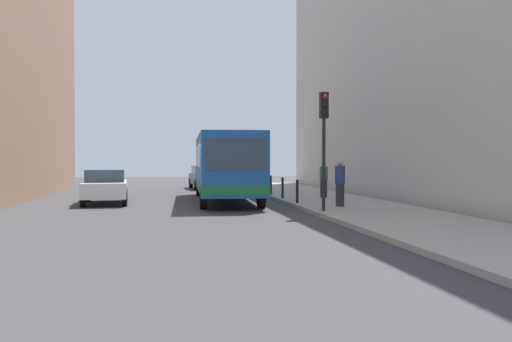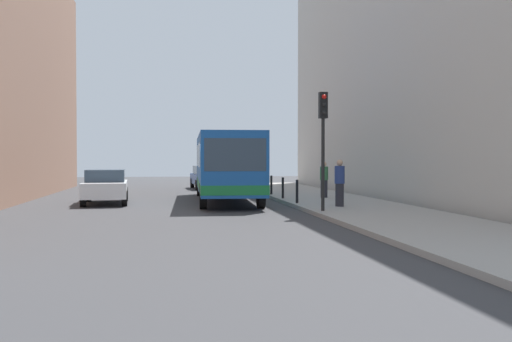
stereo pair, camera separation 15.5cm
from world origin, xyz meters
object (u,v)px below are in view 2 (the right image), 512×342
object	(u,v)px
bollard_far	(271,185)
pedestrian_mid_sidewalk	(324,180)
bollard_mid	(283,188)
car_beside_bus	(106,186)
bollard_near	(297,191)
bollard_farthest	(262,183)
pedestrian_near_signal	(340,183)
traffic_light	(323,128)
car_behind_bus	(207,177)
bus	(226,164)

from	to	relation	value
bollard_far	pedestrian_mid_sidewalk	world-z (taller)	pedestrian_mid_sidewalk
pedestrian_mid_sidewalk	bollard_mid	bearing A→B (deg)	107.72
car_beside_bus	bollard_near	xyz separation A→B (m)	(7.85, -2.88, -0.16)
bollard_mid	bollard_near	bearing A→B (deg)	-90.00
bollard_far	bollard_mid	bearing A→B (deg)	-90.00
pedestrian_mid_sidewalk	bollard_farthest	bearing A→B (deg)	31.66
bollard_mid	pedestrian_near_signal	xyz separation A→B (m)	(1.22, -4.68, 0.41)
traffic_light	pedestrian_mid_sidewalk	distance (m)	7.15
bollard_farthest	pedestrian_mid_sidewalk	xyz separation A→B (m)	(2.00, -5.51, 0.35)
traffic_light	bollard_mid	world-z (taller)	traffic_light
bollard_farthest	pedestrian_mid_sidewalk	distance (m)	5.87
bollard_farthest	pedestrian_mid_sidewalk	size ratio (longest dim) A/B	0.57
car_beside_bus	traffic_light	size ratio (longest dim) A/B	1.09
car_beside_bus	traffic_light	world-z (taller)	traffic_light
bollard_near	bollard_farthest	size ratio (longest dim) A/B	1.00
car_beside_bus	bollard_farthest	world-z (taller)	car_beside_bus
car_beside_bus	car_behind_bus	distance (m)	12.57
bollard_far	pedestrian_mid_sidewalk	distance (m)	3.33
bus	bollard_farthest	distance (m)	5.75
car_behind_bus	bollard_far	size ratio (longest dim) A/B	4.73
car_behind_bus	bollard_near	size ratio (longest dim) A/B	4.73
bus	pedestrian_mid_sidewalk	bearing A→B (deg)	176.57
pedestrian_near_signal	pedestrian_mid_sidewalk	world-z (taller)	pedestrian_near_signal
car_behind_bus	bollard_mid	distance (m)	11.74
bollard_far	pedestrian_near_signal	xyz separation A→B (m)	(1.22, -7.54, 0.41)
bollard_near	pedestrian_mid_sidewalk	distance (m)	3.68
traffic_light	bollard_far	xyz separation A→B (m)	(-0.10, 9.23, -2.38)
car_beside_bus	traffic_light	bearing A→B (deg)	138.16
car_behind_bus	bollard_near	bearing A→B (deg)	97.08
pedestrian_near_signal	pedestrian_mid_sidewalk	distance (m)	4.95
bollard_mid	bollard_far	size ratio (longest dim) A/B	1.00
bollard_far	pedestrian_mid_sidewalk	bearing A→B (deg)	-52.98
bollard_farthest	pedestrian_mid_sidewalk	world-z (taller)	pedestrian_mid_sidewalk
traffic_light	bollard_near	distance (m)	4.25
car_beside_bus	car_behind_bus	xyz separation A→B (m)	(5.24, 11.43, 0.00)
traffic_light	bollard_mid	xyz separation A→B (m)	(-0.10, 6.37, -2.38)
bollard_farthest	pedestrian_near_signal	distance (m)	10.48
bus	pedestrian_near_signal	xyz separation A→B (m)	(3.76, -5.36, -0.69)
bollard_farthest	pedestrian_mid_sidewalk	bearing A→B (deg)	-70.06
bollard_near	bollard_mid	bearing A→B (deg)	90.00
bus	pedestrian_mid_sidewalk	distance (m)	4.62
car_beside_bus	pedestrian_mid_sidewalk	size ratio (longest dim) A/B	2.71
pedestrian_near_signal	car_beside_bus	bearing A→B (deg)	-61.71
bus	car_behind_bus	distance (m)	10.82
bus	bollard_near	distance (m)	4.49
car_beside_bus	pedestrian_mid_sidewalk	bearing A→B (deg)	178.08
car_behind_bus	bollard_far	xyz separation A→B (m)	(2.60, -8.59, -0.16)
pedestrian_mid_sidewalk	traffic_light	bearing A→B (deg)	175.65
bus	bollard_mid	xyz separation A→B (m)	(2.54, -0.67, -1.10)
bollard_mid	pedestrian_mid_sidewalk	bearing A→B (deg)	5.99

